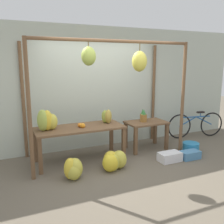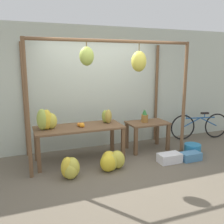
% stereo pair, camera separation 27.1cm
% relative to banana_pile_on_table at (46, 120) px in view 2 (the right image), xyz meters
% --- Properties ---
extents(ground_plane, '(20.00, 20.00, 0.00)m').
position_rel_banana_pile_on_table_xyz_m(ground_plane, '(1.23, -0.68, -0.90)').
color(ground_plane, '#665B4C').
extents(shop_wall_back, '(8.00, 0.08, 2.80)m').
position_rel_banana_pile_on_table_xyz_m(shop_wall_back, '(1.23, 0.73, 0.50)').
color(shop_wall_back, '#B7C1B2').
rests_on(shop_wall_back, ground_plane).
extents(stall_awning, '(3.23, 1.30, 2.40)m').
position_rel_banana_pile_on_table_xyz_m(stall_awning, '(1.27, -0.25, 0.82)').
color(stall_awning, brown).
rests_on(stall_awning, ground_plane).
extents(display_table_main, '(1.78, 0.73, 0.72)m').
position_rel_banana_pile_on_table_xyz_m(display_table_main, '(0.64, -0.03, -0.27)').
color(display_table_main, brown).
rests_on(display_table_main, ground_plane).
extents(display_table_side, '(0.92, 0.58, 0.65)m').
position_rel_banana_pile_on_table_xyz_m(display_table_side, '(2.25, 0.05, -0.38)').
color(display_table_side, brown).
rests_on(display_table_side, ground_plane).
extents(banana_pile_on_table, '(0.44, 0.36, 0.41)m').
position_rel_banana_pile_on_table_xyz_m(banana_pile_on_table, '(0.00, 0.00, 0.00)').
color(banana_pile_on_table, gold).
rests_on(banana_pile_on_table, display_table_main).
extents(orange_pile, '(0.14, 0.18, 0.09)m').
position_rel_banana_pile_on_table_xyz_m(orange_pile, '(0.67, -0.07, -0.14)').
color(orange_pile, orange).
rests_on(orange_pile, display_table_main).
extents(pineapple_cluster, '(0.15, 0.21, 0.29)m').
position_rel_banana_pile_on_table_xyz_m(pineapple_cluster, '(2.19, 0.09, -0.13)').
color(pineapple_cluster, '#A3702D').
rests_on(pineapple_cluster, display_table_side).
extents(banana_pile_ground_left, '(0.40, 0.39, 0.39)m').
position_rel_banana_pile_on_table_xyz_m(banana_pile_ground_left, '(0.28, -0.76, -0.72)').
color(banana_pile_ground_left, gold).
rests_on(banana_pile_ground_left, ground_plane).
extents(banana_pile_ground_right, '(0.58, 0.46, 0.35)m').
position_rel_banana_pile_on_table_xyz_m(banana_pile_ground_right, '(1.09, -0.70, -0.73)').
color(banana_pile_ground_right, gold).
rests_on(banana_pile_ground_right, ground_plane).
extents(fruit_crate_white, '(0.46, 0.27, 0.19)m').
position_rel_banana_pile_on_table_xyz_m(fruit_crate_white, '(2.30, -0.80, -0.81)').
color(fruit_crate_white, silver).
rests_on(fruit_crate_white, ground_plane).
extents(blue_bucket, '(0.36, 0.36, 0.22)m').
position_rel_banana_pile_on_table_xyz_m(blue_bucket, '(3.05, -0.57, -0.79)').
color(blue_bucket, teal).
rests_on(blue_bucket, ground_plane).
extents(parked_bicycle, '(1.60, 0.32, 0.70)m').
position_rel_banana_pile_on_table_xyz_m(parked_bicycle, '(3.96, 0.29, -0.55)').
color(parked_bicycle, black).
rests_on(parked_bicycle, ground_plane).
extents(papaya_pile, '(0.25, 0.28, 0.30)m').
position_rel_banana_pile_on_table_xyz_m(papaya_pile, '(1.27, 0.07, -0.04)').
color(papaya_pile, gold).
rests_on(papaya_pile, display_table_main).
extents(fruit_crate_purple, '(0.42, 0.24, 0.17)m').
position_rel_banana_pile_on_table_xyz_m(fruit_crate_purple, '(2.78, -0.86, -0.82)').
color(fruit_crate_purple, '#4C84B2').
rests_on(fruit_crate_purple, ground_plane).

